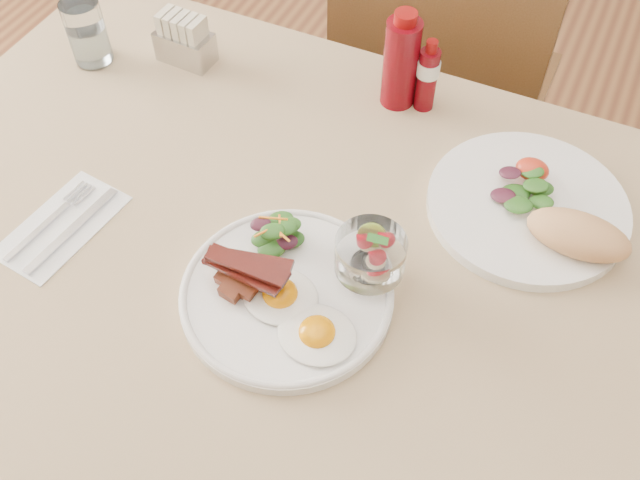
% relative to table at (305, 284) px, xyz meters
% --- Properties ---
extents(table, '(1.33, 0.88, 0.75)m').
position_rel_table_xyz_m(table, '(0.00, 0.00, 0.00)').
color(table, '#54351A').
rests_on(table, ground).
extents(chair_far, '(0.42, 0.42, 0.93)m').
position_rel_table_xyz_m(chair_far, '(0.00, 0.66, -0.14)').
color(chair_far, '#54351A').
rests_on(chair_far, ground).
extents(main_plate, '(0.28, 0.28, 0.02)m').
position_rel_table_xyz_m(main_plate, '(0.02, -0.08, 0.10)').
color(main_plate, white).
rests_on(main_plate, table).
extents(fried_eggs, '(0.18, 0.14, 0.03)m').
position_rel_table_xyz_m(fried_eggs, '(0.05, -0.11, 0.11)').
color(fried_eggs, white).
rests_on(fried_eggs, main_plate).
extents(bacon_potato_pile, '(0.12, 0.07, 0.05)m').
position_rel_table_xyz_m(bacon_potato_pile, '(-0.04, -0.10, 0.13)').
color(bacon_potato_pile, maroon).
rests_on(bacon_potato_pile, main_plate).
extents(side_salad, '(0.08, 0.07, 0.04)m').
position_rel_table_xyz_m(side_salad, '(-0.03, -0.02, 0.12)').
color(side_salad, '#1E4412').
rests_on(side_salad, main_plate).
extents(fruit_cup, '(0.09, 0.09, 0.09)m').
position_rel_table_xyz_m(fruit_cup, '(0.10, -0.02, 0.16)').
color(fruit_cup, white).
rests_on(fruit_cup, main_plate).
extents(second_plate, '(0.29, 0.29, 0.07)m').
position_rel_table_xyz_m(second_plate, '(0.28, 0.19, 0.11)').
color(second_plate, white).
rests_on(second_plate, table).
extents(ketchup_bottle, '(0.06, 0.06, 0.17)m').
position_rel_table_xyz_m(ketchup_bottle, '(0.01, 0.34, 0.17)').
color(ketchup_bottle, '#5D050C').
rests_on(ketchup_bottle, table).
extents(hot_sauce_bottle, '(0.05, 0.05, 0.13)m').
position_rel_table_xyz_m(hot_sauce_bottle, '(0.05, 0.35, 0.15)').
color(hot_sauce_bottle, '#5D050C').
rests_on(hot_sauce_bottle, table).
extents(sugar_caddy, '(0.10, 0.06, 0.09)m').
position_rel_table_xyz_m(sugar_caddy, '(-0.36, 0.29, 0.13)').
color(sugar_caddy, '#BCBCC1').
rests_on(sugar_caddy, table).
extents(water_glass, '(0.07, 0.07, 0.11)m').
position_rel_table_xyz_m(water_glass, '(-0.51, 0.22, 0.14)').
color(water_glass, white).
rests_on(water_glass, table).
extents(napkin_cutlery, '(0.12, 0.20, 0.01)m').
position_rel_table_xyz_m(napkin_cutlery, '(-0.33, -0.11, 0.09)').
color(napkin_cutlery, white).
rests_on(napkin_cutlery, table).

